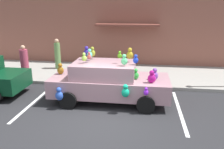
{
  "coord_description": "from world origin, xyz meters",
  "views": [
    {
      "loc": [
        1.28,
        -6.79,
        3.61
      ],
      "look_at": [
        0.02,
        2.12,
        0.9
      ],
      "focal_mm": 36.79,
      "sensor_mm": 36.0,
      "label": 1
    }
  ],
  "objects_px": {
    "pedestrian_walking_past": "(58,55)",
    "teddy_bear_on_sidewalk": "(110,73)",
    "plush_covered_car": "(109,81)",
    "pedestrian_near_shopfront": "(25,63)"
  },
  "relations": [
    {
      "from": "pedestrian_near_shopfront",
      "to": "plush_covered_car",
      "type": "bearing_deg",
      "value": -24.19
    },
    {
      "from": "pedestrian_near_shopfront",
      "to": "teddy_bear_on_sidewalk",
      "type": "bearing_deg",
      "value": 4.73
    },
    {
      "from": "teddy_bear_on_sidewalk",
      "to": "pedestrian_walking_past",
      "type": "xyz_separation_m",
      "value": [
        -3.24,
        1.48,
        0.51
      ]
    },
    {
      "from": "teddy_bear_on_sidewalk",
      "to": "plush_covered_car",
      "type": "bearing_deg",
      "value": -83.22
    },
    {
      "from": "pedestrian_near_shopfront",
      "to": "pedestrian_walking_past",
      "type": "distance_m",
      "value": 2.1
    },
    {
      "from": "plush_covered_car",
      "to": "teddy_bear_on_sidewalk",
      "type": "bearing_deg",
      "value": 96.78
    },
    {
      "from": "plush_covered_car",
      "to": "pedestrian_walking_past",
      "type": "height_order",
      "value": "plush_covered_car"
    },
    {
      "from": "teddy_bear_on_sidewalk",
      "to": "pedestrian_walking_past",
      "type": "relative_size",
      "value": 0.35
    },
    {
      "from": "pedestrian_walking_past",
      "to": "teddy_bear_on_sidewalk",
      "type": "bearing_deg",
      "value": -24.63
    },
    {
      "from": "teddy_bear_on_sidewalk",
      "to": "pedestrian_walking_past",
      "type": "bearing_deg",
      "value": 155.37
    }
  ]
}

